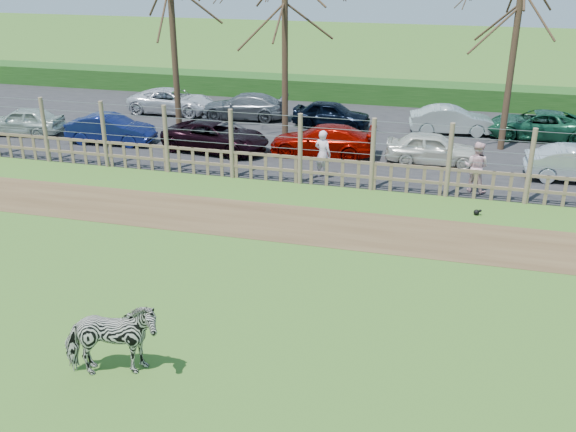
% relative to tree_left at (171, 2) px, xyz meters
% --- Properties ---
extents(ground, '(120.00, 120.00, 0.00)m').
position_rel_tree_left_xyz_m(ground, '(6.50, -12.50, -5.62)').
color(ground, olive).
rests_on(ground, ground).
extents(dirt_strip, '(34.00, 2.80, 0.01)m').
position_rel_tree_left_xyz_m(dirt_strip, '(6.50, -8.00, -5.61)').
color(dirt_strip, brown).
rests_on(dirt_strip, ground).
extents(asphalt, '(44.00, 13.00, 0.04)m').
position_rel_tree_left_xyz_m(asphalt, '(6.50, 2.00, -5.60)').
color(asphalt, '#232326').
rests_on(asphalt, ground).
extents(hedge, '(46.00, 2.00, 1.10)m').
position_rel_tree_left_xyz_m(hedge, '(6.50, 9.00, -5.07)').
color(hedge, '#1E4716').
rests_on(hedge, ground).
extents(fence, '(30.16, 0.16, 2.50)m').
position_rel_tree_left_xyz_m(fence, '(6.50, -4.50, -4.81)').
color(fence, brown).
rests_on(fence, ground).
extents(tree_left, '(4.80, 4.80, 7.88)m').
position_rel_tree_left_xyz_m(tree_left, '(0.00, 0.00, 0.00)').
color(tree_left, '#3D2B1E').
rests_on(tree_left, ground).
extents(tree_mid, '(4.80, 4.80, 6.83)m').
position_rel_tree_left_xyz_m(tree_mid, '(4.50, 1.00, -0.75)').
color(tree_mid, '#3D2B1E').
rests_on(tree_mid, ground).
extents(tree_right, '(4.80, 4.80, 7.35)m').
position_rel_tree_left_xyz_m(tree_right, '(13.50, 1.50, -0.37)').
color(tree_right, '#3D2B1E').
rests_on(tree_right, ground).
extents(zebra, '(2.03, 1.43, 1.56)m').
position_rel_tree_left_xyz_m(zebra, '(5.60, -16.02, -4.83)').
color(zebra, gray).
rests_on(zebra, ground).
extents(visitor_a, '(0.73, 0.60, 1.72)m').
position_rel_tree_left_xyz_m(visitor_a, '(7.14, -3.75, -4.71)').
color(visitor_a, silver).
rests_on(visitor_a, asphalt).
extents(visitor_b, '(1.00, 0.89, 1.72)m').
position_rel_tree_left_xyz_m(visitor_b, '(12.40, -3.87, -4.71)').
color(visitor_b, beige).
rests_on(visitor_b, asphalt).
extents(crow, '(0.24, 0.18, 0.20)m').
position_rel_tree_left_xyz_m(crow, '(12.48, -5.91, -5.52)').
color(crow, black).
rests_on(crow, ground).
extents(car_0, '(3.67, 1.86, 1.20)m').
position_rel_tree_left_xyz_m(car_0, '(-6.72, -1.48, -4.98)').
color(car_0, '#B1BFB4').
rests_on(car_0, asphalt).
extents(car_1, '(3.71, 1.48, 1.20)m').
position_rel_tree_left_xyz_m(car_1, '(-2.32, -1.73, -4.98)').
color(car_1, '#0E1851').
rests_on(car_1, asphalt).
extents(car_2, '(4.54, 2.54, 1.20)m').
position_rel_tree_left_xyz_m(car_2, '(2.33, -1.68, -4.98)').
color(car_2, black).
rests_on(car_2, asphalt).
extents(car_3, '(4.20, 1.83, 1.20)m').
position_rel_tree_left_xyz_m(car_3, '(6.60, -1.16, -4.98)').
color(car_3, '#8B0600').
rests_on(car_3, asphalt).
extents(car_4, '(3.57, 1.55, 1.20)m').
position_rel_tree_left_xyz_m(car_4, '(10.87, -1.14, -4.98)').
color(car_4, silver).
rests_on(car_4, asphalt).
extents(car_8, '(4.34, 2.03, 1.20)m').
position_rel_tree_left_xyz_m(car_8, '(-2.00, 3.80, -4.98)').
color(car_8, silver).
rests_on(car_8, asphalt).
extents(car_9, '(4.27, 2.03, 1.20)m').
position_rel_tree_left_xyz_m(car_9, '(1.76, 3.64, -4.98)').
color(car_9, '#575D64').
rests_on(car_9, asphalt).
extents(car_10, '(3.61, 1.64, 1.20)m').
position_rel_tree_left_xyz_m(car_10, '(6.13, 3.14, -4.98)').
color(car_10, black).
rests_on(car_10, asphalt).
extents(car_11, '(3.78, 1.74, 1.20)m').
position_rel_tree_left_xyz_m(car_11, '(11.45, 3.40, -4.98)').
color(car_11, '#B2C0BC').
rests_on(car_11, asphalt).
extents(car_12, '(4.33, 2.01, 1.20)m').
position_rel_tree_left_xyz_m(car_12, '(15.04, 3.54, -4.98)').
color(car_12, '#195438').
rests_on(car_12, asphalt).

